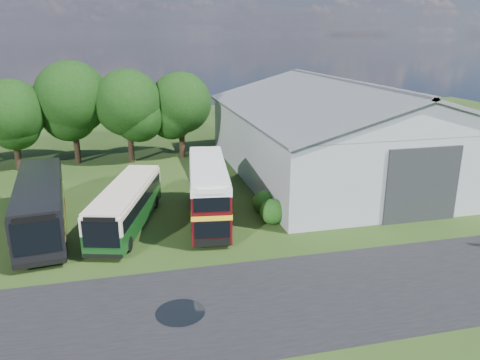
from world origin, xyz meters
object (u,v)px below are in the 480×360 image
object	(u,v)px
storage_shed	(342,126)
bus_dark_single	(40,205)
bus_green_single	(127,205)
bus_maroon_double	(208,192)

from	to	relation	value
storage_shed	bus_dark_single	size ratio (longest dim) A/B	2.08
storage_shed	bus_green_single	size ratio (longest dim) A/B	2.43
bus_maroon_double	bus_dark_single	distance (m)	10.41
bus_green_single	bus_dark_single	bearing A→B (deg)	-171.63
bus_green_single	bus_maroon_double	bearing A→B (deg)	14.43
storage_shed	bus_dark_single	xyz separation A→B (m)	(-23.75, -7.79, -2.45)
storage_shed	bus_dark_single	world-z (taller)	storage_shed
bus_green_single	bus_dark_single	xyz separation A→B (m)	(-5.16, 0.70, 0.25)
bus_green_single	bus_maroon_double	world-z (taller)	bus_maroon_double
bus_maroon_double	storage_shed	bearing A→B (deg)	40.37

